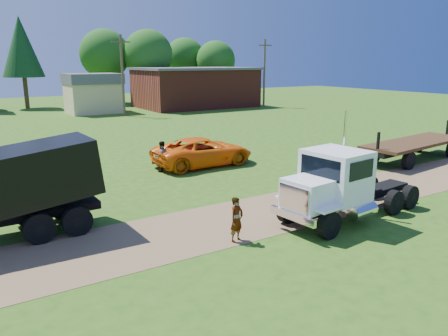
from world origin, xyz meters
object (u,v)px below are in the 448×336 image
orange_pickup (203,152)px  spectator_a (237,220)px  flatbed_trailer (415,145)px  white_semi_tractor (337,186)px

orange_pickup → spectator_a: bearing=155.6°
flatbed_trailer → spectator_a: (-16.75, -4.76, -0.14)m
white_semi_tractor → flatbed_trailer: 13.42m
white_semi_tractor → flatbed_trailer: white_semi_tractor is taller
flatbed_trailer → white_semi_tractor: bearing=-163.6°
white_semi_tractor → orange_pickup: size_ratio=1.16×
orange_pickup → flatbed_trailer: bearing=-116.3°
orange_pickup → spectator_a: orange_pickup is taller
white_semi_tractor → flatbed_trailer: size_ratio=0.81×
orange_pickup → spectator_a: size_ratio=3.82×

